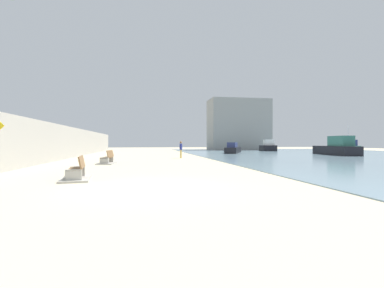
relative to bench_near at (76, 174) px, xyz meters
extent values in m
plane|color=beige|center=(2.80, 15.37, -0.23)|extent=(120.00, 120.00, 0.00)
cube|color=#ADAAA3|center=(-4.70, 15.37, 1.30)|extent=(0.80, 64.00, 3.07)
cube|color=#7A99A8|center=(26.80, 15.37, -0.21)|extent=(36.00, 68.00, 0.04)
cube|color=#ADAAA3|center=(0.05, -0.70, 0.01)|extent=(0.62, 0.27, 0.50)
cube|color=#ADAAA3|center=(-0.11, 0.69, 0.01)|extent=(0.62, 0.27, 0.50)
cube|color=olive|center=(-0.03, 0.00, 0.22)|extent=(0.67, 1.65, 0.06)
cube|color=olive|center=(0.20, 0.02, 0.50)|extent=(0.34, 1.61, 0.50)
cube|color=#ADAAA3|center=(-0.03, 0.00, -0.19)|extent=(1.33, 2.21, 0.08)
cube|color=#ADAAA3|center=(0.05, 8.15, 0.01)|extent=(0.62, 0.27, 0.50)
cube|color=#ADAAA3|center=(0.22, 9.54, 0.01)|extent=(0.62, 0.27, 0.50)
cube|color=olive|center=(0.13, 8.85, 0.22)|extent=(0.70, 1.65, 0.06)
cube|color=olive|center=(0.36, 8.82, 0.50)|extent=(0.36, 1.61, 0.50)
cube|color=#ADAAA3|center=(0.13, 8.85, -0.19)|extent=(1.36, 2.22, 0.08)
cylinder|color=gold|center=(6.34, 15.20, 0.18)|extent=(0.12, 0.12, 0.82)
cylinder|color=gold|center=(6.28, 15.08, 0.18)|extent=(0.12, 0.12, 0.82)
cube|color=navy|center=(6.31, 15.14, 0.88)|extent=(0.30, 0.37, 0.58)
sphere|color=#936B4C|center=(6.31, 15.14, 1.32)|extent=(0.22, 0.22, 0.22)
cylinder|color=navy|center=(6.40, 15.34, 0.91)|extent=(0.09, 0.09, 0.53)
cylinder|color=navy|center=(6.22, 14.94, 0.91)|extent=(0.09, 0.09, 0.53)
cube|color=#337060|center=(38.98, 33.20, 0.27)|extent=(4.46, 6.96, 0.92)
cube|color=navy|center=(38.58, 32.27, 1.24)|extent=(2.43, 3.27, 1.04)
cylinder|color=silver|center=(39.11, 33.51, 2.73)|extent=(0.12, 0.12, 4.01)
cube|color=black|center=(15.53, 27.21, 0.21)|extent=(4.68, 7.85, 0.80)
cube|color=navy|center=(15.05, 26.14, 0.96)|extent=(2.44, 3.62, 0.70)
cube|color=black|center=(24.50, 35.26, 0.30)|extent=(3.04, 4.59, 0.99)
cube|color=white|center=(24.38, 34.64, 1.30)|extent=(1.91, 2.14, 1.01)
cube|color=black|center=(25.63, 18.75, 0.33)|extent=(3.11, 7.96, 1.05)
cube|color=#337060|center=(25.47, 17.60, 1.46)|extent=(1.90, 3.58, 1.20)
cube|color=gray|center=(21.85, 43.37, 4.87)|extent=(12.00, 6.00, 10.22)
camera|label=1|loc=(2.71, -12.33, 1.30)|focal=26.69mm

